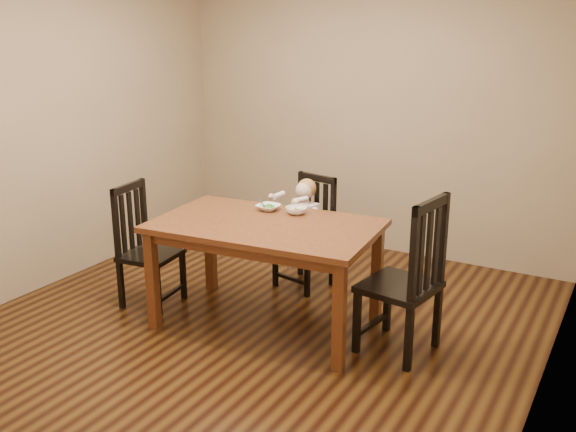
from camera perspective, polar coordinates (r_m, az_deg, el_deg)
The scene contains 9 objects.
room at distance 4.56m, azimuth -2.52°, elevation 6.12°, with size 4.01×4.01×2.71m.
dining_table at distance 4.67m, azimuth -2.00°, elevation -1.71°, with size 1.69×1.10×0.80m.
chair_child at distance 5.50m, azimuth 1.76°, elevation -1.59°, with size 0.48×0.47×0.96m.
chair_left at distance 5.25m, azimuth -12.57°, elevation -2.74°, with size 0.45×0.47×0.98m.
chair_right at distance 4.40m, azimuth 10.55°, elevation -5.59°, with size 0.53×0.55×1.12m.
toddler at distance 5.42m, azimuth 1.44°, elevation -0.48°, with size 0.28×0.35×0.49m, color silver, non-canonical shape.
bowl_peas at distance 4.95m, azimuth -1.76°, elevation 0.77°, with size 0.18×0.18×0.04m, color white.
bowl_veg at distance 4.86m, azimuth 0.75°, elevation 0.50°, with size 0.17×0.17×0.05m, color white.
fork at distance 4.95m, azimuth -2.28°, elevation 1.02°, with size 0.10×0.07×0.04m.
Camera 1 is at (2.39, -3.78, 2.20)m, focal length 40.00 mm.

